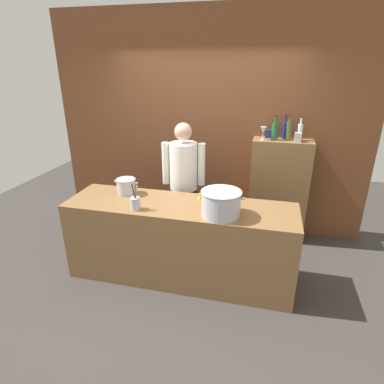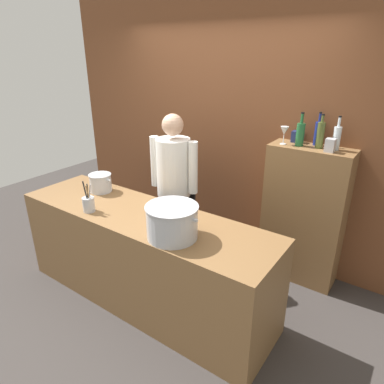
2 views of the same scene
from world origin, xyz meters
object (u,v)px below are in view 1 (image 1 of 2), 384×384
Objects in this scene: stockpot_large at (221,203)px; spice_tin_silver at (298,137)px; wine_bottle_green at (275,131)px; wine_glass_short at (263,130)px; wine_bottle_olive at (289,131)px; wine_bottle_clear at (300,132)px; spice_tin_navy at (269,134)px; utensil_crock at (135,203)px; butter_jar at (201,197)px; wine_bottle_cobalt at (285,130)px; chef at (184,179)px; stockpot_small at (126,186)px.

stockpot_large is 3.89× the size of spice_tin_silver.
wine_bottle_green is 2.62× the size of spice_tin_silver.
spice_tin_silver is at bearing -2.31° from wine_glass_short.
wine_bottle_olive is 0.14m from wine_bottle_clear.
wine_bottle_olive is at bearing -21.32° from spice_tin_navy.
utensil_crock is 2.16m from spice_tin_silver.
utensil_crock is 2.14m from wine_bottle_olive.
wine_bottle_green is 2.88× the size of spice_tin_navy.
wine_bottle_clear is at bearing 76.71° from spice_tin_silver.
spice_tin_silver is at bearing -103.29° from wine_bottle_clear.
spice_tin_silver is (0.29, -0.05, -0.05)m from wine_bottle_green.
butter_jar is 1.36m from wine_bottle_green.
butter_jar is at bearing -131.86° from wine_bottle_olive.
wine_bottle_clear is 2.55× the size of spice_tin_silver.
wine_bottle_green is at bearing -172.12° from wine_bottle_clear.
wine_bottle_green is 1.03× the size of wine_bottle_clear.
spice_tin_navy is (0.39, 1.44, 0.42)m from stockpot_large.
spice_tin_navy is (-0.07, 0.12, -0.06)m from wine_bottle_green.
wine_bottle_clear is at bearing 7.88° from wine_bottle_green.
stockpot_large is 1.42m from wine_glass_short.
butter_jar is (-0.27, 0.34, -0.10)m from stockpot_large.
wine_bottle_clear is 1.78× the size of wine_glass_short.
wine_bottle_green is 0.31m from wine_bottle_clear.
wine_bottle_olive is (0.63, 1.35, 0.49)m from stockpot_large.
spice_tin_navy is (-0.19, 0.01, -0.06)m from wine_bottle_cobalt.
wine_bottle_cobalt is at bearing -1.51° from spice_tin_navy.
utensil_crock is at bearing -131.30° from wine_glass_short.
wine_bottle_green reaches higher than wine_bottle_clear.
wine_glass_short is (1.19, 1.36, 0.54)m from utensil_crock.
utensil_crock is 0.94× the size of wine_bottle_cobalt.
wine_bottle_cobalt is 2.61× the size of spice_tin_silver.
chef is 5.55× the size of wine_bottle_clear.
wine_bottle_olive is 0.32m from wine_glass_short.
butter_jar is 1.26m from wine_glass_short.
stockpot_small is 0.99× the size of utensil_crock.
wine_bottle_cobalt is 0.17m from wine_bottle_green.
wine_glass_short is at bearing -150.85° from wine_bottle_cobalt.
stockpot_large is 1.60× the size of stockpot_small.
spice_tin_navy is at bearing 59.00° from butter_jar.
wine_bottle_cobalt is at bearing 41.95° from wine_bottle_green.
utensil_crock is 2.69× the size of spice_tin_navy.
stockpot_small is at bearing 33.65° from chef.
stockpot_large is 1.55m from spice_tin_navy.
butter_jar is at bearing -135.33° from wine_bottle_clear.
wine_glass_short is 0.43m from spice_tin_silver.
wine_bottle_olive reaches higher than spice_tin_silver.
wine_bottle_olive reaches higher than spice_tin_navy.
stockpot_large is 1.57m from wine_bottle_olive.
spice_tin_navy reaches higher than utensil_crock.
spice_tin_silver is (0.16, -0.16, -0.06)m from wine_bottle_cobalt.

